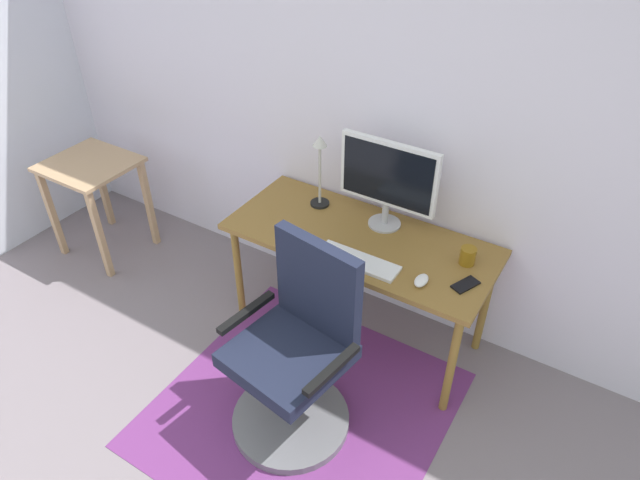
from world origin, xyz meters
The scene contains 11 objects.
wall_back centered at (0.00, 2.20, 1.30)m, with size 6.00×0.10×2.60m, color silver.
area_rug centered at (-0.01, 1.16, 0.00)m, with size 1.42×1.41×0.01m, color #6C2F70.
desk centered at (-0.04, 1.82, 0.64)m, with size 1.45×0.63×0.71m.
monitor centered at (0.01, 1.99, 1.01)m, with size 0.54×0.18×0.50m.
keyboard centered at (0.05, 1.62, 0.72)m, with size 0.43×0.13×0.02m, color white.
computer_mouse centered at (0.38, 1.64, 0.72)m, with size 0.06×0.10×0.03m, color white.
coffee_cup centered at (0.52, 1.90, 0.75)m, with size 0.08×0.08×0.09m, color #8A5F14.
cell_phone centered at (0.57, 1.74, 0.71)m, with size 0.07×0.14×0.01m, color black.
desk_lamp centered at (-0.40, 1.97, 0.98)m, with size 0.11×0.11×0.44m.
office_chair centered at (0.00, 1.12, 0.42)m, with size 0.62×0.60×1.04m.
side_table centered at (-1.95, 1.61, 0.55)m, with size 0.55×0.51×0.70m.
Camera 1 is at (1.06, -0.38, 2.53)m, focal length 32.01 mm.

